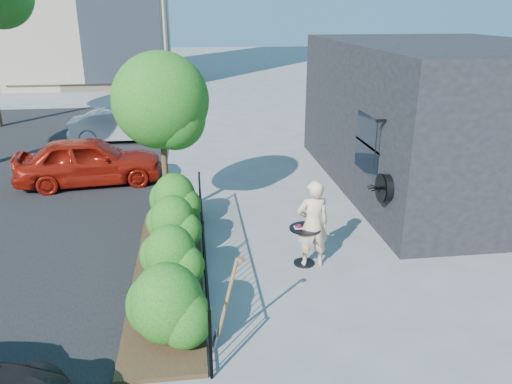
{
  "coord_description": "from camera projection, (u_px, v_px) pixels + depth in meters",
  "views": [
    {
      "loc": [
        -1.62,
        -8.67,
        4.86
      ],
      "look_at": [
        -0.34,
        1.15,
        1.2
      ],
      "focal_mm": 35.0,
      "sensor_mm": 36.0,
      "label": 1
    }
  ],
  "objects": [
    {
      "name": "ground",
      "position": [
        280.0,
        267.0,
        9.94
      ],
      "size": [
        120.0,
        120.0,
        0.0
      ],
      "primitive_type": "plane",
      "color": "gray",
      "rests_on": "ground"
    },
    {
      "name": "car_red",
      "position": [
        89.0,
        161.0,
        14.46
      ],
      "size": [
        4.28,
        2.13,
        1.4
      ],
      "primitive_type": "imported",
      "rotation": [
        0.0,
        0.0,
        1.69
      ],
      "color": "#A41A0D",
      "rests_on": "ground"
    },
    {
      "name": "woman",
      "position": [
        313.0,
        224.0,
        9.74
      ],
      "size": [
        0.67,
        0.46,
        1.79
      ],
      "primitive_type": "imported",
      "rotation": [
        0.0,
        0.0,
        3.19
      ],
      "color": "beige",
      "rests_on": "ground"
    },
    {
      "name": "shovel",
      "position": [
        225.0,
        308.0,
        7.38
      ],
      "size": [
        0.52,
        0.2,
        1.54
      ],
      "color": "brown",
      "rests_on": "ground"
    },
    {
      "name": "planting_bed",
      "position": [
        168.0,
        273.0,
        9.66
      ],
      "size": [
        1.3,
        6.0,
        0.08
      ],
      "primitive_type": "cube",
      "color": "#382616",
      "rests_on": "ground"
    },
    {
      "name": "patio_tree",
      "position": [
        164.0,
        107.0,
        11.28
      ],
      "size": [
        2.2,
        2.2,
        3.94
      ],
      "color": "#3F2B19",
      "rests_on": "ground"
    },
    {
      "name": "shrubs",
      "position": [
        172.0,
        239.0,
        9.54
      ],
      "size": [
        1.1,
        5.6,
        1.24
      ],
      "color": "#135212",
      "rests_on": "ground"
    },
    {
      "name": "cafe_table",
      "position": [
        305.0,
        239.0,
        9.9
      ],
      "size": [
        0.64,
        0.64,
        0.85
      ],
      "rotation": [
        0.0,
        0.0,
        0.04
      ],
      "color": "black",
      "rests_on": "ground"
    },
    {
      "name": "shop_building",
      "position": [
        445.0,
        116.0,
        14.1
      ],
      "size": [
        6.22,
        9.0,
        4.0
      ],
      "color": "black",
      "rests_on": "ground"
    },
    {
      "name": "car_silver",
      "position": [
        121.0,
        125.0,
        19.16
      ],
      "size": [
        3.8,
        1.38,
        1.25
      ],
      "primitive_type": "imported",
      "rotation": [
        0.0,
        0.0,
        1.55
      ],
      "color": "#B8B8BD",
      "rests_on": "ground"
    },
    {
      "name": "fence",
      "position": [
        204.0,
        246.0,
        9.56
      ],
      "size": [
        0.05,
        6.05,
        1.1
      ],
      "color": "black",
      "rests_on": "ground"
    }
  ]
}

